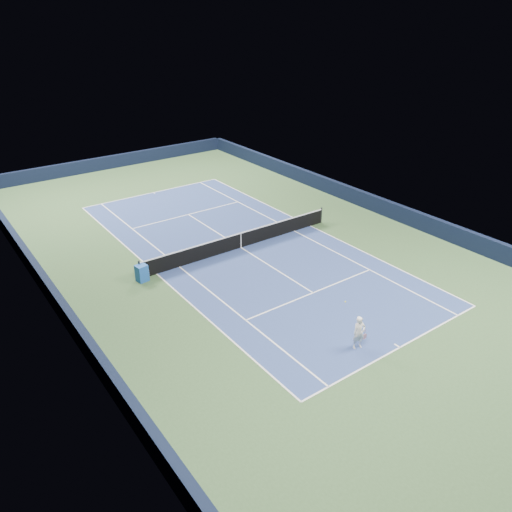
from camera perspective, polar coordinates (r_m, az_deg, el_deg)
ground at (r=29.63m, az=-1.73°, el=0.96°), size 40.00×40.00×0.00m
wall_far at (r=46.17m, az=-16.02°, el=10.32°), size 22.00×0.35×1.10m
wall_right at (r=36.11m, az=12.66°, el=6.16°), size 0.35×40.00×1.10m
wall_left at (r=25.66m, az=-22.17°, el=-4.24°), size 0.35×40.00×1.10m
court_surface at (r=29.63m, az=-1.73°, el=0.97°), size 10.97×23.77×0.01m
baseline_far at (r=39.29m, az=-11.65°, el=7.13°), size 10.97×0.08×0.00m
baseline_near at (r=22.24m, az=16.13°, el=-10.00°), size 10.97×0.08×0.00m
sideline_doubles_right at (r=32.73m, az=6.23°, el=3.45°), size 0.08×23.77×0.00m
sideline_doubles_left at (r=27.29m, az=-11.28°, el=-2.01°), size 0.08×23.77×0.00m
sideline_singles_right at (r=31.90m, az=4.38°, el=2.88°), size 0.08×23.77×0.00m
sideline_singles_left at (r=27.79m, az=-8.75°, el=-1.22°), size 0.08×23.77×0.00m
service_line_far at (r=34.66m, az=-7.74°, el=4.73°), size 8.23×0.08×0.00m
service_line_near at (r=25.23m, az=6.53°, el=-4.20°), size 8.23×0.08×0.00m
center_service_line at (r=29.63m, az=-1.73°, el=0.98°), size 0.08×12.80×0.00m
center_mark_far at (r=39.16m, az=-11.56°, el=7.07°), size 0.08×0.30×0.00m
center_mark_near at (r=22.31m, az=15.83°, el=-9.83°), size 0.08×0.30×0.00m
tennis_net at (r=29.42m, az=-1.74°, el=1.85°), size 12.90×0.10×1.07m
sponsor_cube at (r=26.59m, az=-12.91°, el=-1.91°), size 0.64×0.58×0.91m
tennis_player at (r=21.39m, az=11.69°, el=-8.58°), size 0.77×1.28×1.76m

